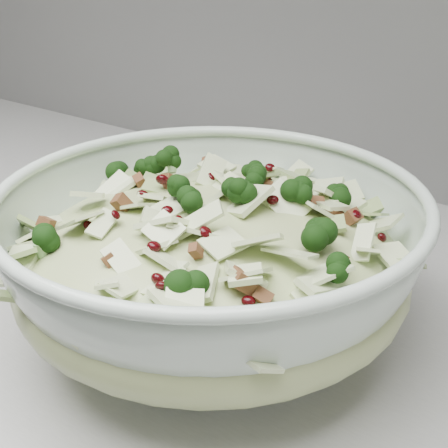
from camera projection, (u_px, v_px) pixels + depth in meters
counter at (3, 419)px, 1.05m from camera, size 3.60×0.60×0.90m
mixing_bowl at (212, 264)px, 0.48m from camera, size 0.40×0.40×0.13m
salad at (212, 240)px, 0.47m from camera, size 0.32×0.32×0.13m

